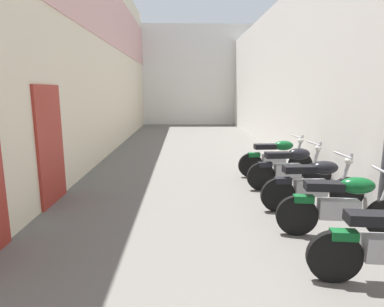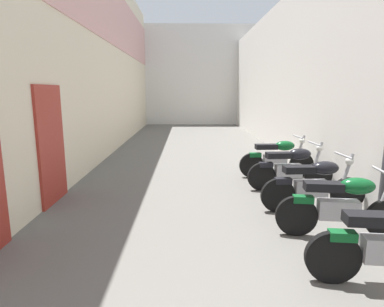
{
  "view_description": "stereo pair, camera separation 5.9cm",
  "coord_description": "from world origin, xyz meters",
  "px_view_note": "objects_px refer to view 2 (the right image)",
  "views": [
    {
      "loc": [
        -0.37,
        1.84,
        2.09
      ],
      "look_at": [
        -0.21,
        7.37,
        1.01
      ],
      "focal_mm": 30.1,
      "sensor_mm": 36.0,
      "label": 1
    },
    {
      "loc": [
        -0.31,
        1.84,
        2.09
      ],
      "look_at": [
        -0.21,
        7.37,
        1.01
      ],
      "focal_mm": 30.1,
      "sensor_mm": 36.0,
      "label": 2
    }
  ],
  "objects_px": {
    "motorcycle_fifth": "(343,204)",
    "motorcycle_sixth": "(314,184)",
    "motorcycle_eighth": "(277,157)",
    "motorcycle_seventh": "(291,167)"
  },
  "relations": [
    {
      "from": "motorcycle_eighth",
      "to": "motorcycle_seventh",
      "type": "bearing_deg",
      "value": -90.0
    },
    {
      "from": "motorcycle_fifth",
      "to": "motorcycle_seventh",
      "type": "relative_size",
      "value": 1.0
    },
    {
      "from": "motorcycle_sixth",
      "to": "motorcycle_seventh",
      "type": "distance_m",
      "value": 1.26
    },
    {
      "from": "motorcycle_fifth",
      "to": "motorcycle_sixth",
      "type": "xyz_separation_m",
      "value": [
        0.0,
        1.05,
        0.0
      ]
    },
    {
      "from": "motorcycle_fifth",
      "to": "motorcycle_sixth",
      "type": "bearing_deg",
      "value": 90.0
    },
    {
      "from": "motorcycle_fifth",
      "to": "motorcycle_sixth",
      "type": "relative_size",
      "value": 1.0
    },
    {
      "from": "motorcycle_sixth",
      "to": "motorcycle_eighth",
      "type": "xyz_separation_m",
      "value": [
        -0.0,
        2.31,
        0.0
      ]
    },
    {
      "from": "motorcycle_fifth",
      "to": "motorcycle_seventh",
      "type": "bearing_deg",
      "value": 90.0
    },
    {
      "from": "motorcycle_fifth",
      "to": "motorcycle_eighth",
      "type": "height_order",
      "value": "same"
    },
    {
      "from": "motorcycle_fifth",
      "to": "motorcycle_sixth",
      "type": "height_order",
      "value": "same"
    }
  ]
}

